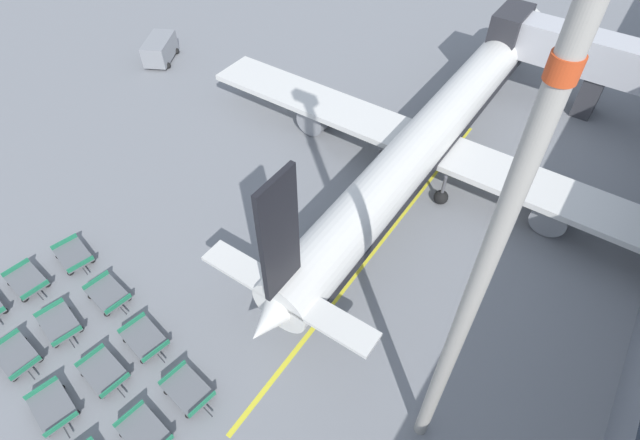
{
  "coord_description": "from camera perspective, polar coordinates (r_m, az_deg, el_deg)",
  "views": [
    {
      "loc": [
        23.09,
        -29.91,
        25.69
      ],
      "look_at": [
        11.41,
        -12.34,
        2.84
      ],
      "focal_mm": 28.0,
      "sensor_mm": 36.0,
      "label": 1
    }
  ],
  "objects": [
    {
      "name": "baggage_dolly_row_mid_b_col_b",
      "position": [
        33.07,
        -23.06,
        -7.83
      ],
      "size": [
        3.41,
        2.12,
        0.92
      ],
      "color": "slate",
      "rests_on": "ground_plane"
    },
    {
      "name": "baggage_dolly_row_mid_b_col_c",
      "position": [
        30.55,
        -19.4,
        -12.7
      ],
      "size": [
        3.42,
        2.2,
        0.92
      ],
      "color": "slate",
      "rests_on": "ground_plane"
    },
    {
      "name": "baggage_dolly_row_mid_b_col_d",
      "position": [
        28.41,
        -14.86,
        -18.31
      ],
      "size": [
        3.41,
        2.11,
        0.92
      ],
      "color": "slate",
      "rests_on": "ground_plane"
    },
    {
      "name": "stand_guidance_stripe",
      "position": [
        33.82,
        6.92,
        -2.61
      ],
      "size": [
        0.71,
        30.75,
        0.01
      ],
      "color": "yellow",
      "rests_on": "ground_plane"
    },
    {
      "name": "baggage_dolly_row_near_col_b",
      "position": [
        32.95,
        -31.38,
        -13.14
      ],
      "size": [
        3.4,
        2.06,
        0.92
      ],
      "color": "slate",
      "rests_on": "ground_plane"
    },
    {
      "name": "baggage_dolly_row_mid_a_col_d",
      "position": [
        28.12,
        -19.41,
        -21.99
      ],
      "size": [
        3.41,
        2.11,
        0.92
      ],
      "color": "slate",
      "rests_on": "ground_plane"
    },
    {
      "name": "airplane",
      "position": [
        38.12,
        12.81,
        9.72
      ],
      "size": [
        38.06,
        42.35,
        12.18
      ],
      "color": "white",
      "rests_on": "ground_plane"
    },
    {
      "name": "baggage_dolly_row_mid_a_col_c",
      "position": [
        30.29,
        -23.48,
        -15.68
      ],
      "size": [
        3.41,
        2.11,
        0.92
      ],
      "color": "slate",
      "rests_on": "ground_plane"
    },
    {
      "name": "service_van",
      "position": [
        53.95,
        -17.84,
        18.1
      ],
      "size": [
        3.93,
        4.83,
        2.2
      ],
      "color": "gray",
      "rests_on": "ground_plane"
    },
    {
      "name": "baggage_dolly_row_near_col_c",
      "position": [
        30.43,
        -28.22,
        -18.39
      ],
      "size": [
        3.43,
        2.3,
        0.92
      ],
      "color": "slate",
      "rests_on": "ground_plane"
    },
    {
      "name": "apron_light_mast",
      "position": [
        15.72,
        18.86,
        -3.63
      ],
      "size": [
        2.0,
        0.73,
        25.69
      ],
      "color": "#ADA89E",
      "rests_on": "ground_plane"
    },
    {
      "name": "baggage_dolly_row_mid_b_col_a",
      "position": [
        35.99,
        -26.33,
        -3.66
      ],
      "size": [
        3.43,
        2.31,
        0.92
      ],
      "color": "slate",
      "rests_on": "ground_plane"
    },
    {
      "name": "baggage_dolly_row_mid_a_col_a",
      "position": [
        35.96,
        -30.49,
        -6.04
      ],
      "size": [
        3.41,
        2.08,
        0.92
      ],
      "color": "slate",
      "rests_on": "ground_plane"
    },
    {
      "name": "jet_bridge",
      "position": [
        48.32,
        31.93,
        13.84
      ],
      "size": [
        19.56,
        4.54,
        6.98
      ],
      "color": "silver",
      "rests_on": "ground_plane"
    },
    {
      "name": "ground_plane",
      "position": [
        45.69,
        -3.42,
        12.98
      ],
      "size": [
        500.0,
        500.0,
        0.0
      ],
      "primitive_type": "plane",
      "color": "gray"
    },
    {
      "name": "baggage_dolly_row_mid_a_col_b",
      "position": [
        33.01,
        -27.62,
        -10.49
      ],
      "size": [
        3.43,
        2.3,
        0.92
      ],
      "color": "slate",
      "rests_on": "ground_plane"
    }
  ]
}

